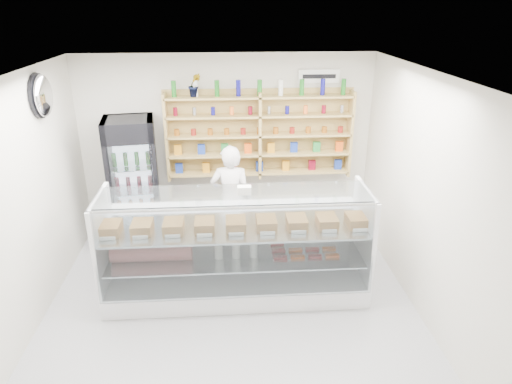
{
  "coord_description": "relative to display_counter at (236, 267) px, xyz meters",
  "views": [
    {
      "loc": [
        -0.03,
        -4.39,
        3.49
      ],
      "look_at": [
        0.34,
        0.9,
        1.26
      ],
      "focal_mm": 32.0,
      "sensor_mm": 36.0,
      "label": 1
    }
  ],
  "objects": [
    {
      "name": "security_mirror",
      "position": [
        -2.24,
        0.63,
        2.07
      ],
      "size": [
        0.15,
        0.5,
        0.5
      ],
      "primitive_type": "ellipsoid",
      "color": "silver",
      "rests_on": "left_wall"
    },
    {
      "name": "display_counter",
      "position": [
        0.0,
        0.0,
        0.0
      ],
      "size": [
        3.24,
        0.97,
        1.41
      ],
      "color": "white",
      "rests_on": "floor"
    },
    {
      "name": "potted_plant",
      "position": [
        -0.52,
        1.77,
        1.98
      ],
      "size": [
        0.22,
        0.19,
        0.34
      ],
      "primitive_type": "imported",
      "rotation": [
        0.0,
        0.0,
        0.25
      ],
      "color": "#1E6626",
      "rests_on": "wall_shelving"
    },
    {
      "name": "drinks_cooler",
      "position": [
        -1.47,
        1.43,
        0.61
      ],
      "size": [
        0.79,
        0.78,
        1.97
      ],
      "rotation": [
        0.0,
        0.0,
        0.14
      ],
      "color": "black",
      "rests_on": "floor"
    },
    {
      "name": "wall_sign",
      "position": [
        1.33,
        1.9,
        2.07
      ],
      "size": [
        0.62,
        0.03,
        0.2
      ],
      "primitive_type": "cube",
      "color": "white",
      "rests_on": "back_wall"
    },
    {
      "name": "shop_worker",
      "position": [
        -0.04,
        1.16,
        0.43
      ],
      "size": [
        0.63,
        0.45,
        1.63
      ],
      "primitive_type": "imported",
      "rotation": [
        0.0,
        0.0,
        3.04
      ],
      "color": "white",
      "rests_on": "floor"
    },
    {
      "name": "room",
      "position": [
        -0.07,
        -0.57,
        1.02
      ],
      "size": [
        5.0,
        5.0,
        5.0
      ],
      "color": "#A2A2A6",
      "rests_on": "ground"
    },
    {
      "name": "wall_shelving",
      "position": [
        0.43,
        1.77,
        1.21
      ],
      "size": [
        2.84,
        0.28,
        1.33
      ],
      "color": "tan",
      "rests_on": "back_wall"
    }
  ]
}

